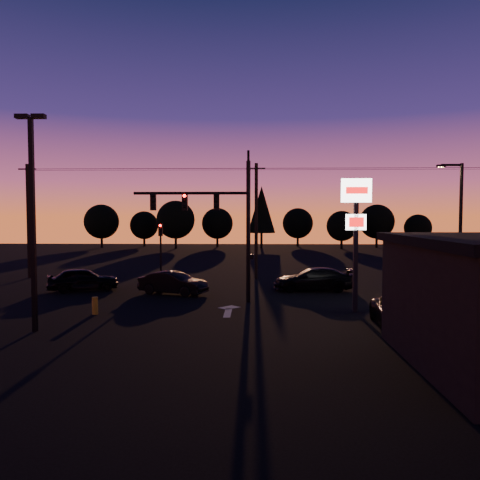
{
  "coord_description": "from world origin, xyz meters",
  "views": [
    {
      "loc": [
        1.8,
        -22.41,
        4.9
      ],
      "look_at": [
        1.0,
        5.0,
        3.5
      ],
      "focal_mm": 35.0,
      "sensor_mm": 36.0,
      "label": 1
    }
  ],
  "objects_px": {
    "parking_lot_light": "(32,207)",
    "pylon_sign": "(356,216)",
    "car_mid": "(173,283)",
    "car_left": "(83,279)",
    "car_right": "(313,279)",
    "bollard": "(95,306)",
    "traffic_signal_mast": "(220,216)",
    "streetlight": "(459,224)",
    "secondary_signal": "(161,244)",
    "suv_parked": "(403,314)"
  },
  "relations": [
    {
      "from": "car_right",
      "to": "bollard",
      "type": "bearing_deg",
      "value": -57.23
    },
    {
      "from": "bollard",
      "to": "suv_parked",
      "type": "xyz_separation_m",
      "value": [
        14.41,
        -2.58,
        0.23
      ]
    },
    {
      "from": "traffic_signal_mast",
      "to": "car_mid",
      "type": "xyz_separation_m",
      "value": [
        -3.15,
        2.6,
        -4.22
      ]
    },
    {
      "from": "parking_lot_light",
      "to": "car_right",
      "type": "xyz_separation_m",
      "value": [
        13.22,
        11.26,
        -4.52
      ]
    },
    {
      "from": "traffic_signal_mast",
      "to": "car_right",
      "type": "distance_m",
      "value": 8.34
    },
    {
      "from": "bollard",
      "to": "suv_parked",
      "type": "distance_m",
      "value": 14.64
    },
    {
      "from": "streetlight",
      "to": "pylon_sign",
      "type": "bearing_deg",
      "value": -149.92
    },
    {
      "from": "pylon_sign",
      "to": "bollard",
      "type": "relative_size",
      "value": 7.87
    },
    {
      "from": "parking_lot_light",
      "to": "suv_parked",
      "type": "distance_m",
      "value": 16.47
    },
    {
      "from": "parking_lot_light",
      "to": "pylon_sign",
      "type": "distance_m",
      "value": 15.19
    },
    {
      "from": "car_mid",
      "to": "suv_parked",
      "type": "relative_size",
      "value": 0.91
    },
    {
      "from": "bollard",
      "to": "suv_parked",
      "type": "bearing_deg",
      "value": -10.16
    },
    {
      "from": "traffic_signal_mast",
      "to": "bollard",
      "type": "bearing_deg",
      "value": -149.86
    },
    {
      "from": "bollard",
      "to": "pylon_sign",
      "type": "bearing_deg",
      "value": 4.36
    },
    {
      "from": "pylon_sign",
      "to": "car_right",
      "type": "xyz_separation_m",
      "value": [
        -1.28,
        6.76,
        -4.16
      ]
    },
    {
      "from": "car_mid",
      "to": "suv_parked",
      "type": "bearing_deg",
      "value": -105.93
    },
    {
      "from": "traffic_signal_mast",
      "to": "pylon_sign",
      "type": "distance_m",
      "value": 7.52
    },
    {
      "from": "traffic_signal_mast",
      "to": "parking_lot_light",
      "type": "distance_m",
      "value": 10.19
    },
    {
      "from": "parking_lot_light",
      "to": "streetlight",
      "type": "relative_size",
      "value": 1.14
    },
    {
      "from": "traffic_signal_mast",
      "to": "car_right",
      "type": "xyz_separation_m",
      "value": [
        5.82,
        4.27,
        -4.18
      ]
    },
    {
      "from": "traffic_signal_mast",
      "to": "streetlight",
      "type": "relative_size",
      "value": 1.07
    },
    {
      "from": "bollard",
      "to": "car_mid",
      "type": "height_order",
      "value": "car_mid"
    },
    {
      "from": "car_mid",
      "to": "pylon_sign",
      "type": "bearing_deg",
      "value": -95.42
    },
    {
      "from": "car_left",
      "to": "car_right",
      "type": "xyz_separation_m",
      "value": [
        15.12,
        0.48,
        -0.01
      ]
    },
    {
      "from": "car_left",
      "to": "car_mid",
      "type": "xyz_separation_m",
      "value": [
        6.14,
        -1.19,
        -0.05
      ]
    },
    {
      "from": "car_mid",
      "to": "car_right",
      "type": "xyz_separation_m",
      "value": [
        8.98,
        1.67,
        0.04
      ]
    },
    {
      "from": "traffic_signal_mast",
      "to": "suv_parked",
      "type": "bearing_deg",
      "value": -35.93
    },
    {
      "from": "pylon_sign",
      "to": "streetlight",
      "type": "bearing_deg",
      "value": 30.08
    },
    {
      "from": "parking_lot_light",
      "to": "car_left",
      "type": "distance_m",
      "value": 11.84
    },
    {
      "from": "car_mid",
      "to": "streetlight",
      "type": "bearing_deg",
      "value": -72.64
    },
    {
      "from": "secondary_signal",
      "to": "pylon_sign",
      "type": "distance_m",
      "value": 15.75
    },
    {
      "from": "pylon_sign",
      "to": "bollard",
      "type": "distance_m",
      "value": 13.9
    },
    {
      "from": "suv_parked",
      "to": "car_right",
      "type": "bearing_deg",
      "value": 108.88
    },
    {
      "from": "secondary_signal",
      "to": "suv_parked",
      "type": "xyz_separation_m",
      "value": [
        13.29,
        -13.57,
        -2.2
      ]
    },
    {
      "from": "pylon_sign",
      "to": "secondary_signal",
      "type": "bearing_deg",
      "value": 140.23
    },
    {
      "from": "parking_lot_light",
      "to": "car_mid",
      "type": "bearing_deg",
      "value": 66.12
    },
    {
      "from": "pylon_sign",
      "to": "car_left",
      "type": "height_order",
      "value": "pylon_sign"
    },
    {
      "from": "traffic_signal_mast",
      "to": "car_left",
      "type": "distance_m",
      "value": 10.87
    },
    {
      "from": "pylon_sign",
      "to": "suv_parked",
      "type": "relative_size",
      "value": 1.42
    },
    {
      "from": "streetlight",
      "to": "bollard",
      "type": "bearing_deg",
      "value": -165.97
    },
    {
      "from": "parking_lot_light",
      "to": "car_right",
      "type": "distance_m",
      "value": 17.95
    },
    {
      "from": "traffic_signal_mast",
      "to": "bollard",
      "type": "distance_m",
      "value": 8.29
    },
    {
      "from": "parking_lot_light",
      "to": "suv_parked",
      "type": "xyz_separation_m",
      "value": [
        15.79,
        0.91,
        -4.61
      ]
    },
    {
      "from": "pylon_sign",
      "to": "suv_parked",
      "type": "distance_m",
      "value": 5.71
    },
    {
      "from": "bollard",
      "to": "car_right",
      "type": "height_order",
      "value": "car_right"
    },
    {
      "from": "pylon_sign",
      "to": "car_right",
      "type": "relative_size",
      "value": 1.31
    },
    {
      "from": "traffic_signal_mast",
      "to": "suv_parked",
      "type": "relative_size",
      "value": 1.8
    },
    {
      "from": "streetlight",
      "to": "suv_parked",
      "type": "height_order",
      "value": "streetlight"
    },
    {
      "from": "secondary_signal",
      "to": "car_right",
      "type": "bearing_deg",
      "value": -16.74
    },
    {
      "from": "suv_parked",
      "to": "bollard",
      "type": "bearing_deg",
      "value": 174.78
    }
  ]
}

